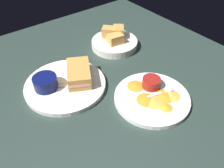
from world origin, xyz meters
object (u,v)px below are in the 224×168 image
Objects in this scene: sandwich_half_near at (79,73)px; spoon_by_dark_ramekin at (65,85)px; ramekin_dark_sauce at (45,82)px; ramekin_light_gravy at (151,82)px; bread_basket_rear at (114,41)px; spoon_by_gravy_ramekin at (166,91)px; plate_sandwich_main at (65,85)px; plate_chips_companion at (152,98)px.

spoon_by_dark_ramekin is at bearing -90.08° from sandwich_half_near.
ramekin_light_gravy is at bearing 52.97° from ramekin_dark_sauce.
ramekin_light_gravy is at bearing -14.29° from bread_basket_rear.
ramekin_light_gravy reaches higher than spoon_by_gravy_ramekin.
plate_sandwich_main is 29.52cm from plate_chips_companion.
spoon_by_gravy_ramekin reaches higher than plate_chips_companion.
spoon_by_dark_ramekin reaches higher than plate_sandwich_main.
spoon_by_gravy_ramekin is 34.45cm from bread_basket_rear.
ramekin_light_gravy is at bearing -158.69° from spoon_by_gravy_ramekin.
bread_basket_rear reaches higher than ramekin_dark_sauce.
plate_sandwich_main is 2.78× the size of spoon_by_gravy_ramekin.
bread_basket_rear is at bearing 165.71° from ramekin_light_gravy.
ramekin_dark_sauce reaches higher than spoon_by_dark_ramekin.
bread_basket_rear is at bearing 162.30° from plate_chips_companion.
ramekin_dark_sauce is 6.31cm from spoon_by_dark_ramekin.
plate_sandwich_main is 4.56× the size of ramekin_light_gravy.
bread_basket_rear is (-29.14, 7.42, -1.09)cm from ramekin_light_gravy.
plate_sandwich_main is 29.17cm from ramekin_light_gravy.
ramekin_light_gravy is 30.09cm from bread_basket_rear.
ramekin_light_gravy is at bearing 43.13° from sandwich_half_near.
plate_chips_companion is 1.25× the size of bread_basket_rear.
plate_sandwich_main is 2.97× the size of spoon_by_dark_ramekin.
spoon_by_gravy_ramekin is (22.89, 24.55, 0.00)cm from spoon_by_dark_ramekin.
plate_chips_companion is at bearing -39.81° from ramekin_light_gravy.
plate_chips_companion is at bearing 32.57° from sandwich_half_near.
ramekin_dark_sauce reaches higher than plate_sandwich_main.
plate_chips_companion is 2.45× the size of spoon_by_gravy_ramekin.
plate_sandwich_main is at bearing -134.89° from spoon_by_gravy_ramekin.
ramekin_light_gravy is at bearing 140.19° from plate_chips_companion.
sandwich_half_near is 24.69cm from ramekin_light_gravy.
spoon_by_dark_ramekin is (3.00, 5.21, -1.91)cm from ramekin_dark_sauce.
ramekin_dark_sauce is 0.80× the size of spoon_by_gravy_ramekin.
bread_basket_rear is (-8.11, 35.29, -1.56)cm from ramekin_dark_sauce.
ramekin_light_gravy is 5.42cm from spoon_by_gravy_ramekin.
ramekin_light_gravy reaches higher than spoon_by_dark_ramekin.
ramekin_dark_sauce is at bearing -119.91° from spoon_by_dark_ramekin.
bread_basket_rear is at bearing 114.60° from sandwich_half_near.
bread_basket_rear reaches higher than ramekin_light_gravy.
plate_chips_companion is at bearing -103.90° from spoon_by_gravy_ramekin.
ramekin_light_gravy reaches higher than plate_chips_companion.
spoon_by_gravy_ramekin is at bearing 47.01° from spoon_by_dark_ramekin.
bread_basket_rear is (-11.11, 30.07, 0.36)cm from spoon_by_dark_ramekin.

